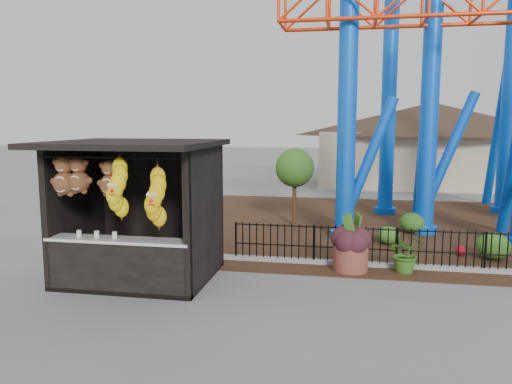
% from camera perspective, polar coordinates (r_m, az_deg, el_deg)
% --- Properties ---
extents(ground, '(120.00, 120.00, 0.00)m').
position_cam_1_polar(ground, '(9.96, 0.62, -12.74)').
color(ground, slate).
rests_on(ground, ground).
extents(mulch_bed, '(18.00, 12.00, 0.02)m').
position_cam_1_polar(mulch_bed, '(17.68, 18.24, -3.88)').
color(mulch_bed, '#331E11').
rests_on(mulch_bed, ground).
extents(curb, '(18.00, 0.18, 0.12)m').
position_cam_1_polar(curb, '(12.87, 21.13, -8.17)').
color(curb, gray).
rests_on(curb, ground).
extents(prize_booth, '(3.50, 3.40, 3.12)m').
position_cam_1_polar(prize_booth, '(11.27, -13.81, -2.39)').
color(prize_booth, black).
rests_on(prize_booth, ground).
extents(picket_fence, '(12.20, 0.06, 1.00)m').
position_cam_1_polar(picket_fence, '(12.96, 25.17, -6.28)').
color(picket_fence, black).
rests_on(picket_fence, ground).
extents(roller_coaster, '(11.00, 6.37, 10.82)m').
position_cam_1_polar(roller_coaster, '(17.98, 22.77, 16.73)').
color(roller_coaster, blue).
rests_on(roller_coaster, ground).
extents(terracotta_planter, '(0.88, 0.88, 0.66)m').
position_cam_1_polar(terracotta_planter, '(12.17, 10.76, -7.37)').
color(terracotta_planter, brown).
rests_on(terracotta_planter, ground).
extents(planter_foliage, '(0.70, 0.70, 0.64)m').
position_cam_1_polar(planter_foliage, '(12.02, 10.84, -4.38)').
color(planter_foliage, '#33141B').
rests_on(planter_foliage, terracotta_planter).
extents(potted_plant, '(0.99, 0.90, 0.93)m').
position_cam_1_polar(potted_plant, '(12.33, 16.78, -6.71)').
color(potted_plant, '#2A5418').
rests_on(potted_plant, ground).
extents(landscaping, '(7.95, 4.03, 0.68)m').
position_cam_1_polar(landscaping, '(15.40, 23.28, -4.73)').
color(landscaping, '#2D581A').
rests_on(landscaping, mulch_bed).
extents(pavilion, '(15.00, 15.00, 4.80)m').
position_cam_1_polar(pavilion, '(29.50, 19.38, 6.66)').
color(pavilion, '#BFAD8C').
rests_on(pavilion, ground).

